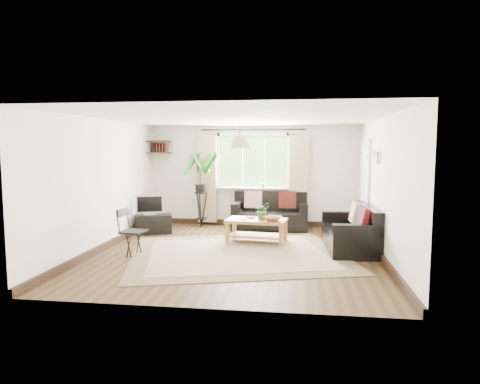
# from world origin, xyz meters

# --- Properties ---
(floor) EXTENTS (5.50, 5.50, 0.00)m
(floor) POSITION_xyz_m (0.00, 0.00, 0.00)
(floor) COLOR black
(floor) RESTS_ON ground
(ceiling) EXTENTS (5.50, 5.50, 0.00)m
(ceiling) POSITION_xyz_m (0.00, 0.00, 2.40)
(ceiling) COLOR white
(ceiling) RESTS_ON floor
(wall_back) EXTENTS (5.00, 0.02, 2.40)m
(wall_back) POSITION_xyz_m (0.00, 2.75, 1.20)
(wall_back) COLOR silver
(wall_back) RESTS_ON floor
(wall_front) EXTENTS (5.00, 0.02, 2.40)m
(wall_front) POSITION_xyz_m (0.00, -2.75, 1.20)
(wall_front) COLOR silver
(wall_front) RESTS_ON floor
(wall_left) EXTENTS (0.02, 5.50, 2.40)m
(wall_left) POSITION_xyz_m (-2.50, 0.00, 1.20)
(wall_left) COLOR silver
(wall_left) RESTS_ON floor
(wall_right) EXTENTS (0.02, 5.50, 2.40)m
(wall_right) POSITION_xyz_m (2.50, 0.00, 1.20)
(wall_right) COLOR silver
(wall_right) RESTS_ON floor
(rug) EXTENTS (4.38, 4.02, 0.02)m
(rug) POSITION_xyz_m (0.03, -0.15, 0.01)
(rug) COLOR beige
(rug) RESTS_ON floor
(window) EXTENTS (2.50, 0.16, 2.16)m
(window) POSITION_xyz_m (0.00, 2.71, 1.55)
(window) COLOR white
(window) RESTS_ON wall_back
(door) EXTENTS (0.06, 0.96, 2.06)m
(door) POSITION_xyz_m (2.47, 1.70, 1.00)
(door) COLOR silver
(door) RESTS_ON wall_right
(corner_shelf) EXTENTS (0.50, 0.50, 0.34)m
(corner_shelf) POSITION_xyz_m (-2.25, 2.50, 1.89)
(corner_shelf) COLOR black
(corner_shelf) RESTS_ON wall_back
(pendant_lamp) EXTENTS (0.36, 0.36, 0.54)m
(pendant_lamp) POSITION_xyz_m (0.00, 0.40, 2.05)
(pendant_lamp) COLOR beige
(pendant_lamp) RESTS_ON ceiling
(wall_sconce) EXTENTS (0.12, 0.12, 0.28)m
(wall_sconce) POSITION_xyz_m (2.43, 0.30, 1.74)
(wall_sconce) COLOR beige
(wall_sconce) RESTS_ON wall_right
(sofa_back) EXTENTS (1.72, 0.88, 0.81)m
(sofa_back) POSITION_xyz_m (0.44, 2.26, 0.40)
(sofa_back) COLOR black
(sofa_back) RESTS_ON floor
(sofa_right) EXTENTS (1.70, 0.92, 0.78)m
(sofa_right) POSITION_xyz_m (2.03, 0.45, 0.39)
(sofa_right) COLOR black
(sofa_right) RESTS_ON floor
(coffee_table) EXTENTS (1.23, 0.77, 0.48)m
(coffee_table) POSITION_xyz_m (0.28, 0.79, 0.24)
(coffee_table) COLOR brown
(coffee_table) RESTS_ON floor
(table_plant) EXTENTS (0.32, 0.29, 0.34)m
(table_plant) POSITION_xyz_m (0.39, 0.83, 0.65)
(table_plant) COLOR #336227
(table_plant) RESTS_ON coffee_table
(bowl) EXTENTS (0.45, 0.45, 0.08)m
(bowl) POSITION_xyz_m (0.60, 0.64, 0.52)
(bowl) COLOR #986034
(bowl) RESTS_ON coffee_table
(book_a) EXTENTS (0.18, 0.23, 0.02)m
(book_a) POSITION_xyz_m (-0.03, 0.72, 0.48)
(book_a) COLOR silver
(book_a) RESTS_ON coffee_table
(book_b) EXTENTS (0.19, 0.25, 0.02)m
(book_b) POSITION_xyz_m (0.06, 0.94, 0.49)
(book_b) COLOR #592723
(book_b) RESTS_ON coffee_table
(tv_stand) EXTENTS (0.87, 0.65, 0.41)m
(tv_stand) POSITION_xyz_m (-2.06, 1.46, 0.21)
(tv_stand) COLOR black
(tv_stand) RESTS_ON floor
(tv) EXTENTS (0.62, 0.37, 0.45)m
(tv) POSITION_xyz_m (-2.14, 1.46, 0.64)
(tv) COLOR #A5A5AA
(tv) RESTS_ON tv_stand
(palm_stand) EXTENTS (0.88, 0.88, 1.79)m
(palm_stand) POSITION_xyz_m (-1.19, 2.34, 0.89)
(palm_stand) COLOR black
(palm_stand) RESTS_ON floor
(folding_chair) EXTENTS (0.48, 0.48, 0.83)m
(folding_chair) POSITION_xyz_m (-1.75, -0.50, 0.41)
(folding_chair) COLOR black
(folding_chair) RESTS_ON floor
(sill_plant) EXTENTS (0.14, 0.10, 0.27)m
(sill_plant) POSITION_xyz_m (0.25, 2.63, 1.06)
(sill_plant) COLOR #2D6023
(sill_plant) RESTS_ON window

